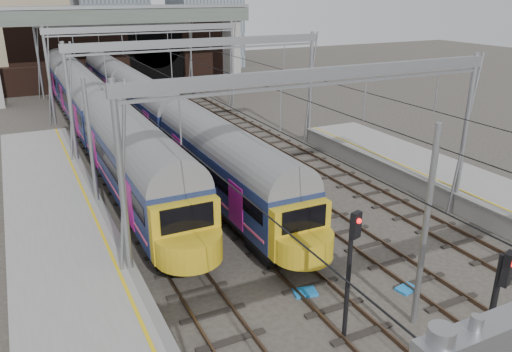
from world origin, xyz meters
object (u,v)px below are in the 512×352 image
train_second (73,85)px  signal_near_centre (494,313)px  signal_near_left (351,260)px  train_main (127,91)px

train_second → signal_near_centre: signal_near_centre is taller
train_second → signal_near_left: bearing=-84.9°
signal_near_left → signal_near_centre: signal_near_centre is taller
signal_near_centre → train_second: bearing=75.7°
train_main → signal_near_left: bearing=-91.0°
train_second → signal_near_centre: 42.00m
train_second → signal_near_centre: (4.89, -41.71, 0.56)m
signal_near_left → signal_near_centre: (1.49, -3.94, 0.15)m
train_second → signal_near_left: 37.93m
train_main → signal_near_centre: signal_near_centre is taller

